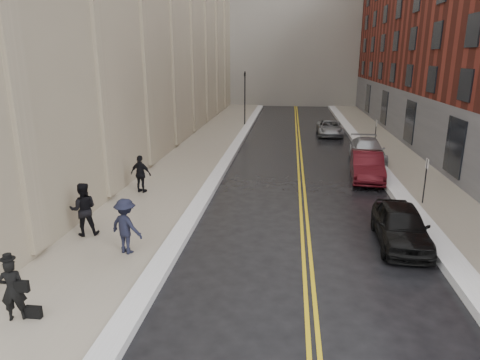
% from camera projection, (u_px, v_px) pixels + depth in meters
% --- Properties ---
extents(ground, '(160.00, 160.00, 0.00)m').
position_uv_depth(ground, '(225.00, 285.00, 12.80)').
color(ground, black).
rests_on(ground, ground).
extents(sidewalk_left, '(4.00, 64.00, 0.15)m').
position_uv_depth(sidewalk_left, '(194.00, 158.00, 28.54)').
color(sidewalk_left, gray).
rests_on(sidewalk_left, ground).
extents(sidewalk_right, '(3.00, 64.00, 0.15)m').
position_uv_depth(sidewalk_right, '(403.00, 163.00, 27.03)').
color(sidewalk_right, gray).
rests_on(sidewalk_right, ground).
extents(lane_stripe_a, '(0.12, 64.00, 0.01)m').
position_uv_depth(lane_stripe_a, '(298.00, 161.00, 27.79)').
color(lane_stripe_a, gold).
rests_on(lane_stripe_a, ground).
extents(lane_stripe_b, '(0.12, 64.00, 0.01)m').
position_uv_depth(lane_stripe_b, '(302.00, 162.00, 27.76)').
color(lane_stripe_b, gold).
rests_on(lane_stripe_b, ground).
extents(snow_ridge_left, '(0.70, 60.80, 0.26)m').
position_uv_depth(snow_ridge_left, '(228.00, 158.00, 28.27)').
color(snow_ridge_left, white).
rests_on(snow_ridge_left, ground).
extents(snow_ridge_right, '(0.85, 60.80, 0.30)m').
position_uv_depth(snow_ridge_right, '(374.00, 161.00, 27.22)').
color(snow_ridge_right, white).
rests_on(snow_ridge_right, ground).
extents(traffic_signal, '(0.18, 0.15, 5.20)m').
position_uv_depth(traffic_signal, '(245.00, 94.00, 40.84)').
color(traffic_signal, black).
rests_on(traffic_signal, ground).
extents(parking_sign_near, '(0.06, 0.35, 2.23)m').
position_uv_depth(parking_sign_near, '(426.00, 178.00, 19.17)').
color(parking_sign_near, black).
rests_on(parking_sign_near, ground).
extents(parking_sign_far, '(0.06, 0.35, 2.23)m').
position_uv_depth(parking_sign_far, '(376.00, 132.00, 30.61)').
color(parking_sign_far, black).
rests_on(parking_sign_far, ground).
extents(car_black, '(1.90, 4.34, 1.45)m').
position_uv_depth(car_black, '(401.00, 225.00, 15.41)').
color(car_black, black).
rests_on(car_black, ground).
extents(car_maroon, '(2.03, 4.79, 1.54)m').
position_uv_depth(car_maroon, '(367.00, 166.00, 23.58)').
color(car_maroon, '#410B11').
rests_on(car_maroon, ground).
extents(car_silver_near, '(2.23, 5.09, 1.45)m').
position_uv_depth(car_silver_near, '(367.00, 151.00, 27.59)').
color(car_silver_near, '#A1A4A9').
rests_on(car_silver_near, ground).
extents(car_silver_far, '(2.13, 4.60, 1.28)m').
position_uv_depth(car_silver_far, '(330.00, 128.00, 36.75)').
color(car_silver_far, gray).
rests_on(car_silver_far, ground).
extents(pedestrian_main, '(0.71, 0.58, 1.68)m').
position_uv_depth(pedestrian_main, '(13.00, 290.00, 10.68)').
color(pedestrian_main, black).
rests_on(pedestrian_main, sidewalk_left).
extents(pedestrian_a, '(1.19, 1.06, 2.02)m').
position_uv_depth(pedestrian_a, '(83.00, 209.00, 15.78)').
color(pedestrian_a, black).
rests_on(pedestrian_a, sidewalk_left).
extents(pedestrian_b, '(1.42, 1.13, 1.92)m').
position_uv_depth(pedestrian_b, '(126.00, 226.00, 14.34)').
color(pedestrian_b, black).
rests_on(pedestrian_b, sidewalk_left).
extents(pedestrian_c, '(1.15, 0.67, 1.85)m').
position_uv_depth(pedestrian_c, '(141.00, 174.00, 20.80)').
color(pedestrian_c, black).
rests_on(pedestrian_c, sidewalk_left).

